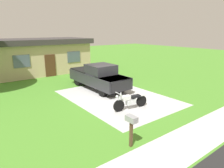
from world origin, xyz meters
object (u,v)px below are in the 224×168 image
at_px(motorcycle, 130,101).
at_px(pickup_truck, 98,76).
at_px(neighbor_house, 41,55).
at_px(mailbox, 131,123).

distance_m(motorcycle, pickup_truck, 4.75).
height_order(pickup_truck, neighbor_house, neighbor_house).
bearing_deg(pickup_truck, motorcycle, -100.55).
xyz_separation_m(motorcycle, neighbor_house, (-0.48, 13.35, 1.32)).
relative_size(pickup_truck, mailbox, 4.47).
height_order(motorcycle, pickup_truck, pickup_truck).
relative_size(motorcycle, neighbor_house, 0.23).
xyz_separation_m(pickup_truck, mailbox, (-3.42, -7.49, 0.03)).
height_order(pickup_truck, mailbox, pickup_truck).
bearing_deg(mailbox, motorcycle, 48.01).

